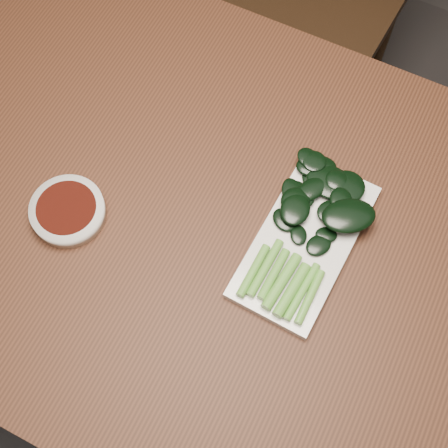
# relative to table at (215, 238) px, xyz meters

# --- Properties ---
(ground) EXTENTS (6.00, 6.00, 0.00)m
(ground) POSITION_rel_table_xyz_m (0.00, 0.00, -0.68)
(ground) COLOR #2C2A2A
(ground) RESTS_ON ground
(table) EXTENTS (1.40, 0.80, 0.75)m
(table) POSITION_rel_table_xyz_m (0.00, 0.00, 0.00)
(table) COLOR #3F2012
(table) RESTS_ON ground
(sauce_bowl) EXTENTS (0.11, 0.11, 0.03)m
(sauce_bowl) POSITION_rel_table_xyz_m (-0.20, -0.09, 0.09)
(sauce_bowl) COLOR silver
(sauce_bowl) RESTS_ON table
(serving_plate) EXTENTS (0.14, 0.28, 0.01)m
(serving_plate) POSITION_rel_table_xyz_m (0.14, 0.03, 0.08)
(serving_plate) COLOR silver
(serving_plate) RESTS_ON table
(gai_lan) EXTENTS (0.17, 0.28, 0.03)m
(gai_lan) POSITION_rel_table_xyz_m (0.14, 0.06, 0.10)
(gai_lan) COLOR #60A438
(gai_lan) RESTS_ON serving_plate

